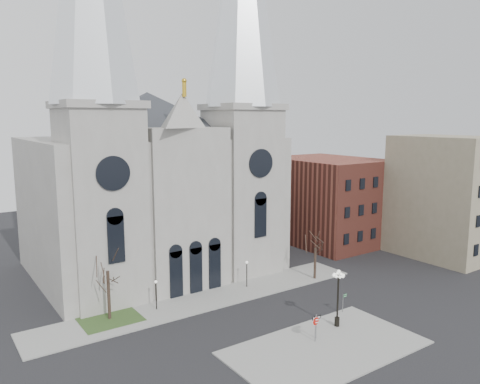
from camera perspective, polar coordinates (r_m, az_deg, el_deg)
ground at (r=46.77m, az=3.13°, el=-17.14°), size 160.00×160.00×0.00m
sidewalk_near at (r=45.19m, az=10.40°, el=-18.16°), size 18.00×10.00×0.14m
sidewalk_far at (r=55.07m, az=-4.08°, el=-12.90°), size 40.00×6.00×0.14m
grass_patch at (r=51.70m, az=-15.58°, el=-14.71°), size 6.00×5.00×0.18m
cathedral at (r=61.66m, az=-9.94°, el=6.91°), size 33.00×26.66×54.00m
bg_building_brick at (r=79.62m, az=10.56°, el=-0.98°), size 14.00×18.00×14.00m
bg_building_tan at (r=75.76m, az=23.55°, el=-0.55°), size 10.00×14.00×18.00m
tree_left at (r=49.78m, az=-15.85°, el=-8.90°), size 3.20×3.20×7.50m
tree_right at (r=60.83m, az=9.19°, el=-6.49°), size 3.20×3.20×6.00m
ped_lamp_left at (r=52.11m, az=-10.20°, el=-11.66°), size 0.32×0.32×3.26m
ped_lamp_right at (r=57.76m, az=0.83°, el=-9.43°), size 0.32×0.32×3.26m
stop_sign at (r=45.21m, az=9.20°, el=-15.56°), size 0.85×0.28×2.45m
globe_lamp at (r=47.94m, az=11.87°, el=-11.71°), size 1.51×1.51×5.82m
one_way_sign at (r=45.90m, az=9.27°, el=-15.42°), size 1.02×0.10×2.33m
street_name_sign at (r=52.19m, az=12.49°, el=-12.86°), size 0.64×0.13×2.01m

